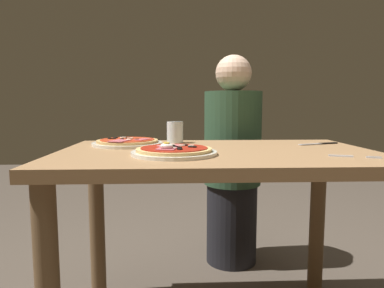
# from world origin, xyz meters

# --- Properties ---
(dining_table) EXTENTS (1.17, 0.74, 0.74)m
(dining_table) POSITION_xyz_m (0.00, 0.00, 0.61)
(dining_table) COLOR #9E754C
(dining_table) RESTS_ON ground
(pizza_foreground) EXTENTS (0.29, 0.29, 0.05)m
(pizza_foreground) POSITION_xyz_m (-0.16, -0.11, 0.75)
(pizza_foreground) COLOR silver
(pizza_foreground) RESTS_ON dining_table
(pizza_across_left) EXTENTS (0.29, 0.29, 0.03)m
(pizza_across_left) POSITION_xyz_m (-0.36, 0.18, 0.75)
(pizza_across_left) COLOR silver
(pizza_across_left) RESTS_ON dining_table
(water_glass_near) EXTENTS (0.07, 0.07, 0.10)m
(water_glass_near) POSITION_xyz_m (-0.16, 0.26, 0.78)
(water_glass_near) COLOR silver
(water_glass_near) RESTS_ON dining_table
(fork) EXTENTS (0.15, 0.07, 0.00)m
(fork) POSITION_xyz_m (0.41, -0.19, 0.74)
(fork) COLOR silver
(fork) RESTS_ON dining_table
(knife) EXTENTS (0.19, 0.08, 0.01)m
(knife) POSITION_xyz_m (0.47, 0.17, 0.74)
(knife) COLOR silver
(knife) RESTS_ON dining_table
(diner_person) EXTENTS (0.32, 0.32, 1.18)m
(diner_person) POSITION_xyz_m (0.16, 0.64, 0.56)
(diner_person) COLOR black
(diner_person) RESTS_ON ground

